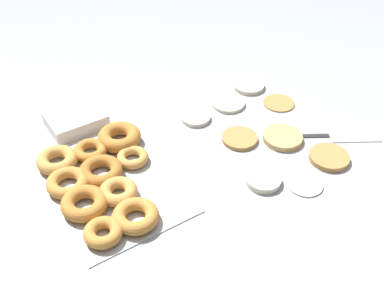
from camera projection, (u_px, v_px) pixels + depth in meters
ground_plane at (226, 146)px, 1.25m from camera, size 3.00×3.00×0.00m
pancake_0 at (228, 103)px, 1.39m from camera, size 0.10×0.10×0.01m
pancake_1 at (305, 184)px, 1.14m from camera, size 0.09×0.09×0.01m
pancake_2 at (329, 157)px, 1.21m from camera, size 0.10×0.10×0.01m
pancake_3 at (240, 138)px, 1.27m from camera, size 0.09×0.09×0.01m
pancake_4 at (279, 102)px, 1.40m from camera, size 0.09×0.09×0.01m
pancake_5 at (195, 118)px, 1.34m from camera, size 0.08×0.08×0.01m
pancake_6 at (283, 138)px, 1.27m from camera, size 0.10×0.10×0.02m
pancake_7 at (263, 180)px, 1.14m from camera, size 0.08×0.08×0.02m
pancake_8 at (249, 86)px, 1.46m from camera, size 0.09×0.09×0.01m
donut_tray at (102, 178)px, 1.13m from camera, size 0.38×0.28×0.04m
container_stack at (76, 120)px, 1.31m from camera, size 0.12×0.15×0.04m
spatula at (342, 135)px, 1.28m from camera, size 0.18×0.27×0.01m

